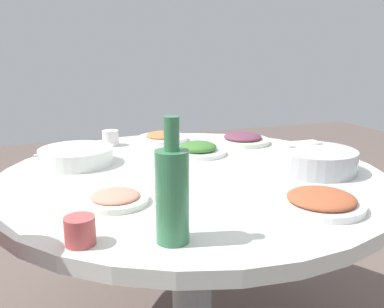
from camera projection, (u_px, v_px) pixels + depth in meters
round_dining_table at (192, 200)px, 1.51m from camera, size 1.37×1.37×0.72m
rice_bowl at (315, 160)px, 1.48m from camera, size 0.29×0.29×0.09m
soup_bowl at (76, 157)px, 1.57m from camera, size 0.28×0.30×0.06m
dish_greens at (198, 149)px, 1.72m from camera, size 0.23×0.23×0.05m
dish_eggplant at (243, 139)px, 1.91m from camera, size 0.25×0.25×0.05m
dish_shrimp at (115, 198)px, 1.18m from camera, size 0.19×0.19×0.04m
dish_stirfry at (321, 201)px, 1.14m from camera, size 0.24×0.24×0.05m
dish_tofu_braise at (163, 137)px, 1.96m from camera, size 0.24×0.24×0.04m
green_bottle at (172, 193)px, 0.92m from camera, size 0.08×0.08×0.29m
tea_cup_near at (80, 231)px, 0.93m from camera, size 0.07×0.07×0.07m
tea_cup_far at (111, 138)px, 1.87m from camera, size 0.07×0.07×0.07m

